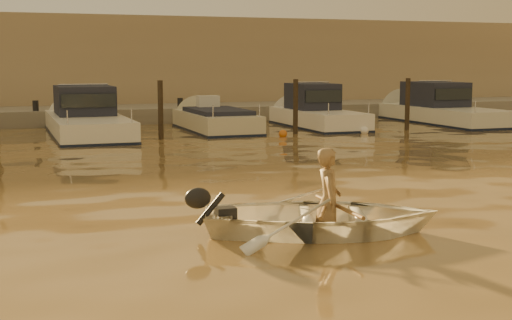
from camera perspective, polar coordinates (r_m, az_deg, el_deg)
name	(u,v)px	position (r m, az deg, el deg)	size (l,w,h in m)	color
ground_plane	(353,224)	(11.79, 7.80, -5.06)	(160.00, 160.00, 0.00)	olive
dinghy	(322,217)	(11.05, 5.29, -4.55)	(2.58, 3.61, 0.75)	white
person	(329,200)	(11.01, 5.82, -3.23)	(0.59, 0.39, 1.63)	olive
outboard_motor	(224,216)	(10.98, -2.54, -4.47)	(0.90, 0.40, 0.70)	black
oar_port	(338,206)	(11.04, 6.59, -3.70)	(0.06, 0.06, 2.10)	brown
oar_starboard	(325,206)	(11.02, 5.56, -3.71)	(0.06, 0.06, 2.10)	brown
moored_boat_2	(87,118)	(26.41, -13.37, 3.31)	(2.48, 8.25, 1.75)	white
moored_boat_3	(216,125)	(27.41, -3.24, 2.83)	(2.14, 6.14, 0.95)	beige
moored_boat_4	(318,112)	(28.89, 4.98, 3.86)	(2.06, 6.43, 1.75)	white
moored_boat_5	(444,109)	(31.85, 14.80, 4.00)	(2.38, 7.94, 1.75)	silver
piling_2	(161,113)	(24.58, -7.64, 3.77)	(0.18, 0.18, 2.20)	#2D2319
piling_3	(296,109)	(26.09, 3.18, 4.06)	(0.18, 0.18, 2.20)	#2D2319
piling_4	(407,107)	(28.25, 12.02, 4.19)	(0.18, 0.18, 2.20)	#2D2319
fender_c	(93,143)	(22.89, -12.89, 1.33)	(0.30, 0.30, 0.30)	white
fender_d	(283,134)	(25.17, 2.17, 2.10)	(0.30, 0.30, 0.30)	#CF6418
fender_e	(365,131)	(26.61, 8.68, 2.33)	(0.30, 0.30, 0.30)	white
quay	(128,118)	(32.22, -10.17, 3.33)	(52.00, 4.00, 1.00)	gray
waterfront_building	(109,66)	(37.56, -11.67, 7.36)	(46.00, 7.00, 4.80)	#9E8466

